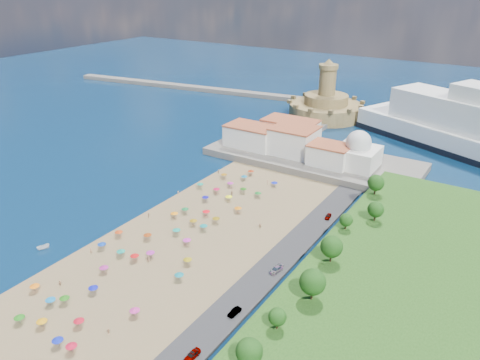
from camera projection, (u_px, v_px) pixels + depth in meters
The scene contains 12 objects.
ground at pixel (187, 227), 149.15m from camera, with size 700.00×700.00×0.00m, color #071938.
terrace at pixel (312, 159), 199.78m from camera, with size 90.00×36.00×3.00m, color #59544C.
jetty at pixel (301, 129), 237.67m from camera, with size 18.00×70.00×2.40m, color #59544C.
breakwater at pixel (201, 89), 320.52m from camera, with size 200.00×7.00×2.60m, color #59544C.
waterfront_buildings at pixel (286, 139), 204.11m from camera, with size 57.00×29.00×11.00m.
domed_building at pixel (358, 152), 185.35m from camera, with size 16.00×16.00×15.00m.
fortress at pixel (326, 106), 258.52m from camera, with size 40.00×40.00×32.40m.
beach_parasols at pixel (161, 237), 139.24m from camera, with size 32.79×115.58×2.20m.
beachgoers at pixel (178, 224), 148.35m from camera, with size 40.03×97.93×1.86m.
moored_boats at pixel (4, 271), 125.81m from camera, with size 6.34×30.60×1.43m.
parked_cars at pixel (263, 283), 120.01m from camera, with size 2.70×76.14×1.45m.
hillside_trees at pixel (320, 261), 113.69m from camera, with size 11.22×110.31×7.79m.
Camera 1 is at (84.36, -100.54, 74.38)m, focal length 35.00 mm.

